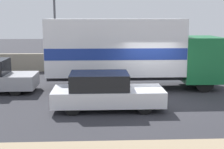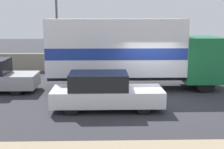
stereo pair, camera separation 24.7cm
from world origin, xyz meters
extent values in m
plane|color=#2D2D33|center=(0.00, 0.00, 0.00)|extent=(80.00, 80.00, 0.00)
cube|color=gray|center=(0.00, 7.85, 0.60)|extent=(60.00, 0.35, 1.21)
cylinder|color=#4C4C51|center=(-5.23, 7.25, 3.46)|extent=(0.14, 0.14, 6.91)
cube|color=#196B38|center=(2.71, 2.53, 1.52)|extent=(1.89, 2.43, 2.24)
cube|color=black|center=(3.63, 2.53, 1.97)|extent=(0.06, 2.06, 0.99)
cube|color=#2D2D33|center=(-1.62, 2.53, 0.65)|extent=(6.77, 1.30, 0.25)
cube|color=white|center=(-1.62, 2.53, 2.16)|extent=(6.77, 2.36, 2.76)
cube|color=navy|center=(-1.62, 2.53, 1.90)|extent=(6.73, 2.38, 0.55)
cylinder|color=black|center=(2.71, 3.54, 0.44)|extent=(0.88, 0.28, 0.88)
cylinder|color=black|center=(2.71, 1.52, 0.44)|extent=(0.88, 0.28, 0.88)
cylinder|color=black|center=(-3.49, 3.54, 0.44)|extent=(0.88, 0.28, 0.88)
cylinder|color=black|center=(-3.49, 1.52, 0.44)|extent=(0.88, 0.28, 0.88)
cylinder|color=black|center=(-2.13, 3.54, 0.44)|extent=(0.88, 0.28, 0.88)
cylinder|color=black|center=(-2.13, 1.52, 0.44)|extent=(0.88, 0.28, 0.88)
cube|color=silver|center=(-2.10, -1.12, 0.53)|extent=(4.38, 1.75, 0.61)
cube|color=black|center=(-2.45, -1.12, 1.15)|extent=(2.28, 1.61, 0.64)
cylinder|color=black|center=(-0.74, -0.36, 0.29)|extent=(0.58, 0.20, 0.58)
cylinder|color=black|center=(-0.74, -1.87, 0.29)|extent=(0.58, 0.20, 0.58)
cylinder|color=black|center=(-3.46, -0.36, 0.29)|extent=(0.58, 0.20, 0.58)
cylinder|color=black|center=(-3.46, -1.87, 0.29)|extent=(0.58, 0.20, 0.58)
cylinder|color=black|center=(-6.36, 2.77, 0.29)|extent=(0.58, 0.20, 0.58)
cylinder|color=black|center=(-6.36, 1.22, 0.29)|extent=(0.58, 0.20, 0.58)
camera|label=1|loc=(-2.51, -13.15, 3.62)|focal=50.00mm
camera|label=2|loc=(-2.26, -13.15, 3.62)|focal=50.00mm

